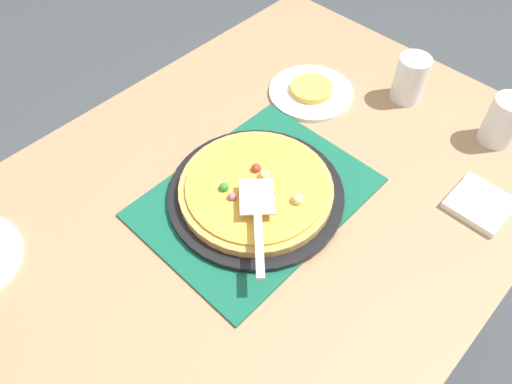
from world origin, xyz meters
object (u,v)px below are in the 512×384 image
object	(u,v)px
pizza_pan	(256,194)
pizza_server	(258,216)
cup_far	(503,121)
pizza	(256,188)
served_slice_right	(312,88)
cup_near	(410,79)
napkin_stack	(480,204)
plate_far_right	(311,92)

from	to	relation	value
pizza_pan	pizza_server	size ratio (longest dim) A/B	1.95
cup_far	pizza	bearing A→B (deg)	151.14
pizza_pan	pizza	bearing A→B (deg)	-107.99
served_slice_right	cup_near	xyz separation A→B (m)	(0.16, -0.18, 0.04)
cup_near	napkin_stack	distance (m)	0.37
pizza_server	napkin_stack	size ratio (longest dim) A/B	1.62
served_slice_right	cup_near	size ratio (longest dim) A/B	0.92
pizza	served_slice_right	xyz separation A→B (m)	(0.35, 0.13, -0.02)
napkin_stack	cup_far	bearing A→B (deg)	18.95
plate_far_right	served_slice_right	bearing A→B (deg)	0.00
served_slice_right	pizza	bearing A→B (deg)	-158.86
pizza	cup_near	distance (m)	0.51
plate_far_right	napkin_stack	bearing A→B (deg)	-93.95
pizza_server	cup_near	bearing A→B (deg)	1.95
plate_far_right	cup_near	world-z (taller)	cup_near
cup_far	pizza_server	world-z (taller)	cup_far
served_slice_right	napkin_stack	size ratio (longest dim) A/B	0.92
cup_far	napkin_stack	xyz separation A→B (m)	(-0.21, -0.07, -0.05)
plate_far_right	napkin_stack	xyz separation A→B (m)	(-0.03, -0.50, 0.00)
napkin_stack	cup_near	bearing A→B (deg)	58.22
served_slice_right	pizza_server	distance (m)	0.47
cup_near	cup_far	xyz separation A→B (m)	(0.02, -0.24, 0.00)
pizza_pan	pizza_server	bearing A→B (deg)	-134.20
pizza	napkin_stack	bearing A→B (deg)	-48.97
pizza_pan	pizza	size ratio (longest dim) A/B	1.15
pizza_server	napkin_stack	world-z (taller)	pizza_server
pizza_pan	served_slice_right	xyz separation A→B (m)	(0.35, 0.13, 0.01)
served_slice_right	pizza_server	xyz separation A→B (m)	(-0.42, -0.20, 0.05)
pizza_server	napkin_stack	bearing A→B (deg)	-37.35
cup_far	cup_near	bearing A→B (deg)	94.14
served_slice_right	napkin_stack	distance (m)	0.50
served_slice_right	cup_near	world-z (taller)	cup_near
plate_far_right	pizza_server	xyz separation A→B (m)	(-0.42, -0.20, 0.06)
pizza_pan	cup_near	xyz separation A→B (m)	(0.51, -0.05, 0.05)
served_slice_right	pizza_pan	bearing A→B (deg)	-158.93
pizza_pan	cup_far	world-z (taller)	cup_far
pizza_pan	cup_near	bearing A→B (deg)	-5.68
plate_far_right	served_slice_right	world-z (taller)	served_slice_right
served_slice_right	cup_far	distance (m)	0.46
cup_near	napkin_stack	xyz separation A→B (m)	(-0.19, -0.31, -0.05)
pizza_pan	pizza_server	distance (m)	0.11
plate_far_right	cup_far	bearing A→B (deg)	-67.45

